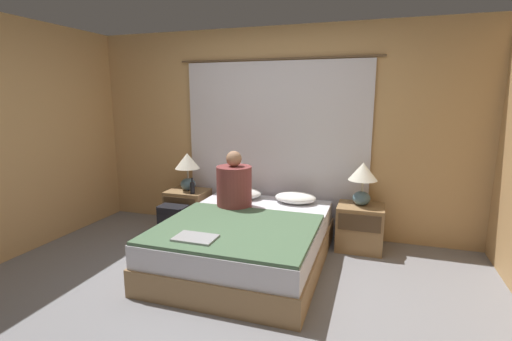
% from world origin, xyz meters
% --- Properties ---
extents(ground_plane, '(16.00, 16.00, 0.00)m').
position_xyz_m(ground_plane, '(0.00, 0.00, 0.00)').
color(ground_plane, gray).
extents(wall_back, '(4.91, 0.06, 2.50)m').
position_xyz_m(wall_back, '(0.00, 1.78, 1.25)').
color(wall_back, tan).
rests_on(wall_back, ground_plane).
extents(curtain_panel, '(2.48, 0.02, 2.13)m').
position_xyz_m(curtain_panel, '(0.00, 1.72, 1.06)').
color(curtain_panel, silver).
rests_on(curtain_panel, ground_plane).
extents(bed, '(1.51, 1.94, 0.47)m').
position_xyz_m(bed, '(0.00, 0.69, 0.23)').
color(bed, '#99754C').
rests_on(bed, ground_plane).
extents(nightstand_left, '(0.50, 0.43, 0.50)m').
position_xyz_m(nightstand_left, '(-1.07, 1.43, 0.25)').
color(nightstand_left, '#937047').
rests_on(nightstand_left, ground_plane).
extents(nightstand_right, '(0.50, 0.43, 0.50)m').
position_xyz_m(nightstand_right, '(1.07, 1.43, 0.25)').
color(nightstand_right, '#937047').
rests_on(nightstand_right, ground_plane).
extents(lamp_left, '(0.31, 0.31, 0.48)m').
position_xyz_m(lamp_left, '(-1.07, 1.46, 0.82)').
color(lamp_left, slate).
rests_on(lamp_left, nightstand_left).
extents(lamp_right, '(0.31, 0.31, 0.48)m').
position_xyz_m(lamp_right, '(1.07, 1.46, 0.82)').
color(lamp_right, slate).
rests_on(lamp_right, nightstand_right).
extents(pillow_left, '(0.48, 0.36, 0.12)m').
position_xyz_m(pillow_left, '(-0.33, 1.44, 0.53)').
color(pillow_left, white).
rests_on(pillow_left, bed).
extents(pillow_right, '(0.48, 0.36, 0.12)m').
position_xyz_m(pillow_right, '(0.33, 1.44, 0.53)').
color(pillow_right, white).
rests_on(pillow_right, bed).
extents(blanket_on_bed, '(1.45, 1.25, 0.03)m').
position_xyz_m(blanket_on_bed, '(0.00, 0.38, 0.48)').
color(blanket_on_bed, '#4C6B4C').
rests_on(blanket_on_bed, bed).
extents(person_left_in_bed, '(0.39, 0.39, 0.64)m').
position_xyz_m(person_left_in_bed, '(-0.27, 1.04, 0.72)').
color(person_left_in_bed, brown).
rests_on(person_left_in_bed, bed).
extents(beer_bottle_on_left_stand, '(0.06, 0.06, 0.20)m').
position_xyz_m(beer_bottle_on_left_stand, '(-0.93, 1.31, 0.58)').
color(beer_bottle_on_left_stand, black).
rests_on(beer_bottle_on_left_stand, nightstand_left).
extents(laptop_on_bed, '(0.35, 0.24, 0.02)m').
position_xyz_m(laptop_on_bed, '(-0.22, -0.00, 0.51)').
color(laptop_on_bed, '#9EA0A5').
rests_on(laptop_on_bed, blanket_on_bed).
extents(backpack_on_floor, '(0.33, 0.21, 0.41)m').
position_xyz_m(backpack_on_floor, '(-1.06, 1.04, 0.23)').
color(backpack_on_floor, black).
rests_on(backpack_on_floor, ground_plane).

